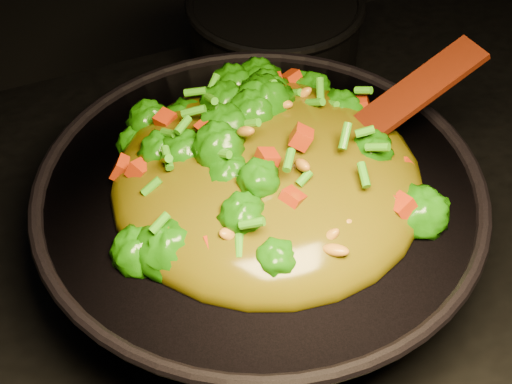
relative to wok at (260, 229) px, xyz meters
name	(u,v)px	position (x,y,z in m)	size (l,w,h in m)	color
wok	(260,229)	(0.00, 0.00, 0.00)	(0.46, 0.46, 0.13)	black
stir_fry	(268,147)	(0.01, 0.00, 0.12)	(0.33, 0.33, 0.11)	#196106
spatula	(374,122)	(0.13, 0.00, 0.11)	(0.28, 0.04, 0.01)	#341008
back_pot	(275,40)	(0.16, 0.32, 0.00)	(0.24, 0.24, 0.14)	black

